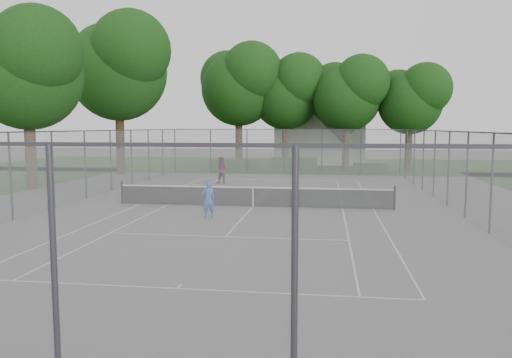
# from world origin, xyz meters

# --- Properties ---
(ground) EXTENTS (120.00, 120.00, 0.00)m
(ground) POSITION_xyz_m (0.00, 0.00, 0.00)
(ground) COLOR #64615F
(ground) RESTS_ON ground
(grass_far) EXTENTS (60.00, 20.00, 0.00)m
(grass_far) POSITION_xyz_m (0.00, 26.00, 0.00)
(grass_far) COLOR #224A15
(grass_far) RESTS_ON ground
(court_markings) EXTENTS (11.03, 23.83, 0.01)m
(court_markings) POSITION_xyz_m (0.00, 0.00, 0.01)
(court_markings) COLOR silver
(court_markings) RESTS_ON ground
(tennis_net) EXTENTS (12.87, 0.10, 1.10)m
(tennis_net) POSITION_xyz_m (0.00, 0.00, 0.51)
(tennis_net) COLOR black
(tennis_net) RESTS_ON ground
(perimeter_fence) EXTENTS (18.08, 34.08, 3.52)m
(perimeter_fence) POSITION_xyz_m (0.00, 0.00, 1.81)
(perimeter_fence) COLOR #38383D
(perimeter_fence) RESTS_ON ground
(tree_far_left) EXTENTS (7.82, 7.14, 11.24)m
(tree_far_left) POSITION_xyz_m (-4.57, 22.66, 7.73)
(tree_far_left) COLOR #362313
(tree_far_left) RESTS_ON ground
(tree_far_midleft) EXTENTS (7.14, 6.52, 10.26)m
(tree_far_midleft) POSITION_xyz_m (-0.33, 23.24, 7.05)
(tree_far_midleft) COLOR #362313
(tree_far_midleft) RESTS_ON ground
(tree_far_midright) EXTENTS (6.84, 6.24, 9.83)m
(tree_far_midright) POSITION_xyz_m (5.11, 21.78, 6.75)
(tree_far_midright) COLOR #362313
(tree_far_midright) RESTS_ON ground
(tree_far_right) EXTENTS (6.33, 5.78, 9.09)m
(tree_far_right) POSITION_xyz_m (10.49, 22.06, 6.25)
(tree_far_right) COLOR #362313
(tree_far_right) RESTS_ON ground
(tree_side_back) EXTENTS (8.64, 7.89, 12.42)m
(tree_side_back) POSITION_xyz_m (-12.65, 14.72, 8.54)
(tree_side_back) COLOR #362313
(tree_side_back) RESTS_ON ground
(tree_side_front) EXTENTS (7.30, 6.66, 10.49)m
(tree_side_front) POSITION_xyz_m (-13.95, 4.67, 7.21)
(tree_side_front) COLOR #362313
(tree_side_front) RESTS_ON ground
(hedge_left) EXTENTS (3.82, 1.15, 0.95)m
(hedge_left) POSITION_xyz_m (-4.42, 18.40, 0.48)
(hedge_left) COLOR #214C18
(hedge_left) RESTS_ON ground
(hedge_mid) EXTENTS (3.70, 1.06, 1.16)m
(hedge_mid) POSITION_xyz_m (0.73, 18.50, 0.58)
(hedge_mid) COLOR #214C18
(hedge_mid) RESTS_ON ground
(hedge_right) EXTENTS (2.61, 0.96, 0.78)m
(hedge_right) POSITION_xyz_m (6.84, 18.45, 0.39)
(hedge_right) COLOR #214C18
(hedge_right) RESTS_ON ground
(house) EXTENTS (8.69, 6.73, 10.82)m
(house) POSITION_xyz_m (2.64, 28.75, 4.35)
(house) COLOR beige
(house) RESTS_ON ground
(girl_player) EXTENTS (0.66, 0.57, 1.53)m
(girl_player) POSITION_xyz_m (-1.39, -3.04, 0.77)
(girl_player) COLOR #315AB9
(girl_player) RESTS_ON ground
(woman_player) EXTENTS (1.00, 0.86, 1.78)m
(woman_player) POSITION_xyz_m (-3.38, 8.99, 0.89)
(woman_player) COLOR #642149
(woman_player) RESTS_ON ground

